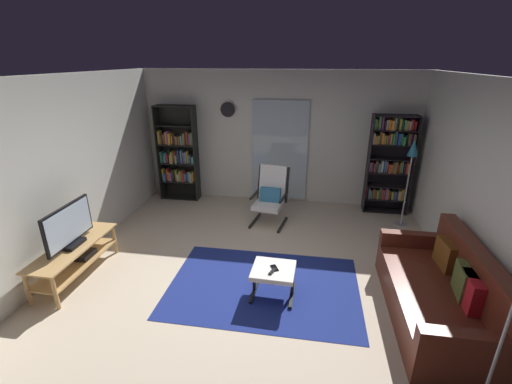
# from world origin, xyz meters

# --- Properties ---
(ground_plane) EXTENTS (7.02, 7.02, 0.00)m
(ground_plane) POSITION_xyz_m (0.00, 0.00, 0.00)
(ground_plane) COLOR beige
(wall_back) EXTENTS (5.60, 0.06, 2.60)m
(wall_back) POSITION_xyz_m (0.00, 2.90, 1.30)
(wall_back) COLOR silver
(wall_back) RESTS_ON ground
(wall_left) EXTENTS (0.06, 6.00, 2.60)m
(wall_left) POSITION_xyz_m (-2.70, 0.00, 1.30)
(wall_left) COLOR silver
(wall_left) RESTS_ON ground
(wall_right) EXTENTS (0.06, 6.00, 2.60)m
(wall_right) POSITION_xyz_m (2.70, 0.00, 1.30)
(wall_right) COLOR silver
(wall_right) RESTS_ON ground
(glass_door_panel) EXTENTS (1.10, 0.01, 2.00)m
(glass_door_panel) POSITION_xyz_m (0.06, 2.83, 1.05)
(glass_door_panel) COLOR silver
(area_rug) EXTENTS (2.45, 1.68, 0.01)m
(area_rug) POSITION_xyz_m (0.16, -0.14, 0.00)
(area_rug) COLOR navy
(area_rug) RESTS_ON ground
(tv_stand) EXTENTS (0.46, 1.39, 0.48)m
(tv_stand) POSITION_xyz_m (-2.37, -0.29, 0.32)
(tv_stand) COLOR tan
(tv_stand) RESTS_ON ground
(television) EXTENTS (0.20, 0.87, 0.57)m
(television) POSITION_xyz_m (-2.37, -0.31, 0.74)
(television) COLOR black
(television) RESTS_ON tv_stand
(bookshelf_near_tv) EXTENTS (0.79, 0.30, 1.94)m
(bookshelf_near_tv) POSITION_xyz_m (-2.00, 2.65, 0.93)
(bookshelf_near_tv) COLOR black
(bookshelf_near_tv) RESTS_ON ground
(bookshelf_near_sofa) EXTENTS (0.80, 0.30, 1.85)m
(bookshelf_near_sofa) POSITION_xyz_m (2.14, 2.62, 1.02)
(bookshelf_near_sofa) COLOR black
(bookshelf_near_sofa) RESTS_ON ground
(leather_sofa) EXTENTS (0.91, 1.97, 0.89)m
(leather_sofa) POSITION_xyz_m (2.21, -0.38, 0.31)
(leather_sofa) COLOR #5C2518
(leather_sofa) RESTS_ON ground
(lounge_armchair) EXTENTS (0.66, 0.73, 1.02)m
(lounge_armchair) POSITION_xyz_m (0.01, 1.80, 0.53)
(lounge_armchair) COLOR black
(lounge_armchair) RESTS_ON ground
(ottoman) EXTENTS (0.54, 0.50, 0.39)m
(ottoman) POSITION_xyz_m (0.30, -0.28, 0.32)
(ottoman) COLOR white
(ottoman) RESTS_ON ground
(tv_remote) EXTENTS (0.09, 0.15, 0.02)m
(tv_remote) POSITION_xyz_m (0.30, -0.36, 0.40)
(tv_remote) COLOR black
(tv_remote) RESTS_ON ottoman
(cell_phone) EXTENTS (0.12, 0.16, 0.01)m
(cell_phone) POSITION_xyz_m (0.31, -0.28, 0.39)
(cell_phone) COLOR black
(cell_phone) RESTS_ON ottoman
(floor_lamp_by_shelf) EXTENTS (0.22, 0.22, 1.55)m
(floor_lamp_by_shelf) POSITION_xyz_m (2.34, 2.03, 1.21)
(floor_lamp_by_shelf) COLOR #A5A5AD
(floor_lamp_by_shelf) RESTS_ON ground
(wall_clock) EXTENTS (0.29, 0.03, 0.29)m
(wall_clock) POSITION_xyz_m (-0.98, 2.82, 1.85)
(wall_clock) COLOR silver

